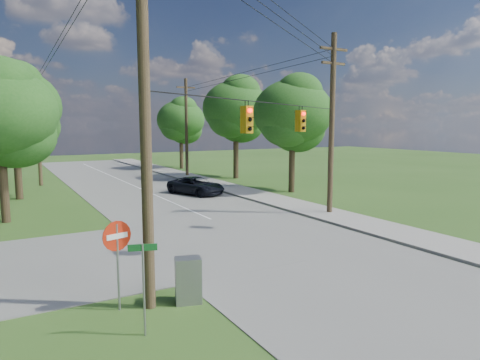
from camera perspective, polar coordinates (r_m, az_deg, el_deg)
ground at (r=14.85m, az=6.29°, el=-13.48°), size 140.00×140.00×0.00m
main_road at (r=19.86m, az=2.47°, el=-8.02°), size 10.00×100.00×0.03m
sidewalk_east at (r=23.99m, az=16.23°, el=-5.52°), size 2.60×100.00×0.12m
pole_sw at (r=12.20m, az=-12.64°, el=11.70°), size 2.00×0.32×12.00m
pole_ne at (r=25.72m, az=12.14°, el=7.59°), size 2.00×0.32×10.50m
pole_north_e at (r=44.62m, az=-7.15°, el=7.06°), size 2.00×0.32×10.00m
pole_north_w at (r=41.34m, az=-25.36°, el=6.41°), size 2.00×0.32×10.00m
power_lines at (r=25.04m, az=-6.74°, el=16.19°), size 13.93×29.62×4.93m
traffic_signals at (r=18.98m, az=4.92°, el=7.99°), size 4.91×3.27×1.05m
tree_w_mid at (r=34.26m, az=-27.95°, el=8.66°), size 6.40×6.40×9.22m
tree_e_near at (r=33.90m, az=7.03°, el=8.91°), size 6.20×6.20×8.81m
tree_e_mid at (r=42.61m, az=-0.56°, el=9.50°), size 6.60×6.60×9.64m
tree_e_far at (r=53.01m, az=-7.89°, el=7.93°), size 5.80×5.80×8.32m
car_main_north at (r=32.83m, az=-5.88°, el=-0.76°), size 3.78×5.19×1.31m
control_cabinet at (r=13.12m, az=-6.92°, el=-13.12°), size 0.89×0.75×1.38m
do_not_enter_sign at (r=12.63m, az=-16.05°, el=-8.47°), size 0.85×0.25×2.61m
street_name_sign at (r=11.09m, az=-12.75°, el=-12.45°), size 0.68×0.27×2.38m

